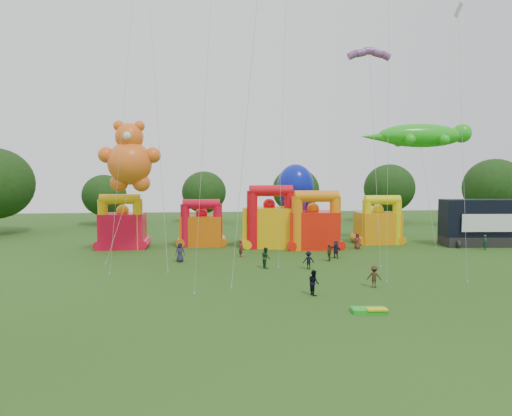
{
  "coord_description": "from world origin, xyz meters",
  "views": [
    {
      "loc": [
        -7.36,
        -24.02,
        8.13
      ],
      "look_at": [
        -2.97,
        18.0,
        5.18
      ],
      "focal_mm": 32.0,
      "sensor_mm": 36.0,
      "label": 1
    }
  ],
  "objects": [
    {
      "name": "ground",
      "position": [
        0.0,
        0.0,
        0.0
      ],
      "size": [
        160.0,
        160.0,
        0.0
      ],
      "primitive_type": "plane",
      "color": "#244A15",
      "rests_on": "ground"
    },
    {
      "name": "tree_ring",
      "position": [
        -1.16,
        0.6,
        6.26
      ],
      "size": [
        121.42,
        123.5,
        12.07
      ],
      "color": "#352314",
      "rests_on": "ground"
    },
    {
      "name": "bouncy_castle_0",
      "position": [
        -17.05,
        28.43,
        2.35
      ],
      "size": [
        4.85,
        3.9,
        6.17
      ],
      "color": "red",
      "rests_on": "ground"
    },
    {
      "name": "bouncy_castle_1",
      "position": [
        -8.18,
        29.52,
        2.1
      ],
      "size": [
        5.06,
        4.19,
        5.5
      ],
      "color": "#DB5F0B",
      "rests_on": "ground"
    },
    {
      "name": "bouncy_castle_2",
      "position": [
        -0.41,
        27.57,
        2.7
      ],
      "size": [
        6.35,
        5.58,
        7.14
      ],
      "color": "#F0B20C",
      "rests_on": "ground"
    },
    {
      "name": "bouncy_castle_3",
      "position": [
        4.41,
        26.16,
        2.49
      ],
      "size": [
        5.86,
        4.87,
        6.57
      ],
      "color": "red",
      "rests_on": "ground"
    },
    {
      "name": "bouncy_castle_4",
      "position": [
        13.09,
        29.01,
        2.25
      ],
      "size": [
        4.92,
        4.01,
        5.89
      ],
      "color": "orange",
      "rests_on": "ground"
    },
    {
      "name": "stage_trailer",
      "position": [
        24.19,
        25.99,
        2.64
      ],
      "size": [
        8.88,
        3.95,
        5.47
      ],
      "color": "black",
      "rests_on": "ground"
    },
    {
      "name": "teddy_bear_kite",
      "position": [
        -15.53,
        22.75,
        7.8
      ],
      "size": [
        6.24,
        7.11,
        13.84
      ],
      "color": "orange",
      "rests_on": "ground"
    },
    {
      "name": "gecko_kite",
      "position": [
        18.06,
        28.42,
        11.9
      ],
      "size": [
        13.78,
        6.14,
        14.54
      ],
      "color": "green",
      "rests_on": "ground"
    },
    {
      "name": "octopus_kite",
      "position": [
        3.01,
        30.4,
        5.02
      ],
      "size": [
        4.51,
        9.11,
        9.71
      ],
      "color": "#0B1BAD",
      "rests_on": "ground"
    },
    {
      "name": "parafoil_kites",
      "position": [
        -8.81,
        16.94,
        14.29
      ],
      "size": [
        25.61,
        16.99,
        31.87
      ],
      "color": "#E03B0A",
      "rests_on": "ground"
    },
    {
      "name": "diamond_kites",
      "position": [
        -0.84,
        14.2,
        16.6
      ],
      "size": [
        30.49,
        14.94,
        40.38
      ],
      "color": "red",
      "rests_on": "ground"
    },
    {
      "name": "folded_kite_bundle",
      "position": [
        2.18,
        1.87,
        0.14
      ],
      "size": [
        2.08,
        1.23,
        0.31
      ],
      "color": "green",
      "rests_on": "ground"
    },
    {
      "name": "spectator_0",
      "position": [
        -10.08,
        19.25,
        0.93
      ],
      "size": [
        1.02,
        0.77,
        1.86
      ],
      "primitive_type": "imported",
      "rotation": [
        0.0,
        0.0,
        0.22
      ],
      "color": "#25233B",
      "rests_on": "ground"
    },
    {
      "name": "spectator_1",
      "position": [
        -4.14,
        21.45,
        0.85
      ],
      "size": [
        0.56,
        0.71,
        1.71
      ],
      "primitive_type": "imported",
      "rotation": [
        0.0,
        0.0,
        1.29
      ],
      "color": "maroon",
      "rests_on": "ground"
    },
    {
      "name": "spectator_2",
      "position": [
        -2.34,
        15.62,
        0.92
      ],
      "size": [
        0.89,
        1.04,
        1.85
      ],
      "primitive_type": "imported",
      "rotation": [
        0.0,
        0.0,
        1.81
      ],
      "color": "#173A1D",
      "rests_on": "ground"
    },
    {
      "name": "spectator_3",
      "position": [
        1.31,
        14.73,
        0.78
      ],
      "size": [
        1.03,
        0.61,
        1.56
      ],
      "primitive_type": "imported",
      "rotation": [
        0.0,
        0.0,
        3.17
      ],
      "color": "black",
      "rests_on": "ground"
    },
    {
      "name": "spectator_4",
      "position": [
        4.12,
        18.24,
        0.81
      ],
      "size": [
        0.88,
        1.0,
        1.62
      ],
      "primitive_type": "imported",
      "rotation": [
        0.0,
        0.0,
        4.09
      ],
      "color": "#3E3B19",
      "rests_on": "ground"
    },
    {
      "name": "spectator_5",
      "position": [
        5.16,
        19.67,
        0.88
      ],
      "size": [
        1.26,
        1.68,
        1.76
      ],
      "primitive_type": "imported",
      "rotation": [
        0.0,
        0.0,
        5.23
      ],
      "color": "#212537",
      "rests_on": "ground"
    },
    {
      "name": "spectator_6",
      "position": [
        9.16,
        25.0,
        0.89
      ],
      "size": [
        1.03,
        0.87,
        1.78
      ],
      "primitive_type": "imported",
      "rotation": [
        0.0,
        0.0,
        5.87
      ],
      "color": "maroon",
      "rests_on": "ground"
    },
    {
      "name": "spectator_7",
      "position": [
        23.0,
        22.94,
        0.84
      ],
      "size": [
        0.69,
        0.73,
        1.68
      ],
      "primitive_type": "imported",
      "rotation": [
        0.0,
        0.0,
        0.95
      ],
      "color": "#183C1E",
      "rests_on": "ground"
    },
    {
      "name": "spectator_8",
      "position": [
        -0.23,
        6.15,
        0.86
      ],
      "size": [
        0.81,
        0.95,
        1.72
      ],
      "primitive_type": "imported",
      "rotation": [
        0.0,
        0.0,
        1.77
      ],
      "color": "black",
      "rests_on": "ground"
    },
    {
      "name": "spectator_9",
      "position": [
        4.65,
        7.76,
        0.8
      ],
      "size": [
        1.19,
        0.94,
        1.61
      ],
      "primitive_type": "imported",
      "rotation": [
        0.0,
        0.0,
        2.76
      ],
      "color": "#382516",
      "rests_on": "ground"
    }
  ]
}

